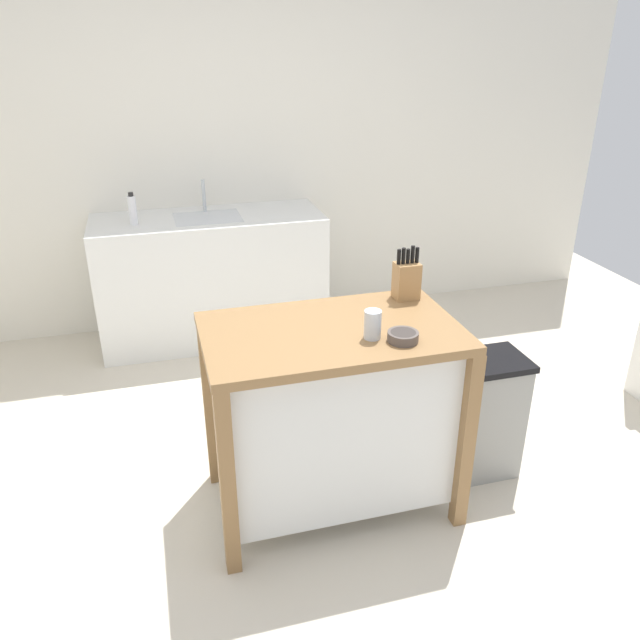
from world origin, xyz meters
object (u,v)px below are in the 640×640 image
Objects in this scene: drinking_cup at (373,324)px; bottle_dish_soap at (133,210)px; bowl_ceramic_small at (403,336)px; knife_block at (407,279)px; trash_bin at (482,415)px; sink_faucet at (204,196)px; kitchen_island at (332,409)px.

bottle_dish_soap reaches higher than drinking_cup.
knife_block is at bearing 66.00° from bowl_ceramic_small.
sink_faucet is at bearing 118.14° from trash_bin.
knife_block reaches higher than bowl_ceramic_small.
trash_bin is at bearing 2.17° from kitchen_island.
drinking_cup reaches higher than trash_bin.
drinking_cup is (-0.11, 0.06, 0.04)m from bowl_ceramic_small.
trash_bin is at bearing -49.57° from bottle_dish_soap.
trash_bin is (0.78, 0.03, -0.19)m from kitchen_island.
bowl_ceramic_small is at bearing -76.37° from sink_faucet.
bowl_ceramic_small is (-0.18, -0.41, -0.07)m from knife_block.
bottle_dish_soap is at bearing 126.27° from knife_block.
bottle_dish_soap is (-1.20, 1.64, -0.01)m from knife_block.
drinking_cup is at bearing -65.35° from bottle_dish_soap.
knife_block is at bearing -68.41° from sink_faucet.
kitchen_island is at bearing 135.85° from drinking_cup.
bowl_ceramic_small reaches higher than trash_bin.
drinking_cup is 0.19× the size of trash_bin.
bowl_ceramic_small is at bearing -158.45° from trash_bin.
knife_block is 1.14× the size of sink_faucet.
sink_faucet is at bearing 98.53° from kitchen_island.
knife_block is at bearing 28.29° from kitchen_island.
drinking_cup is 2.23m from sink_faucet.
drinking_cup is (-0.29, -0.35, -0.03)m from knife_block.
drinking_cup is 0.93m from trash_bin.
sink_faucet is 0.51m from bottle_dish_soap.
drinking_cup is 0.54× the size of sink_faucet.
knife_block is (0.42, 0.22, 0.49)m from kitchen_island.
knife_block reaches higher than kitchen_island.
kitchen_island is at bearing -151.71° from knife_block.
sink_faucet is (-0.44, 2.19, 0.04)m from drinking_cup.
kitchen_island is 9.04× the size of drinking_cup.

